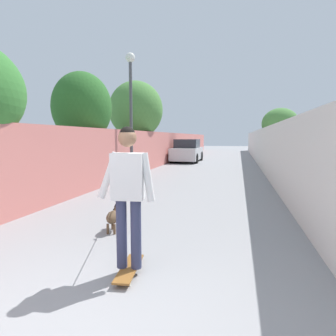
# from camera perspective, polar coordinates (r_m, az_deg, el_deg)

# --- Properties ---
(ground_plane) EXTENTS (80.00, 80.00, 0.00)m
(ground_plane) POSITION_cam_1_polar(r_m,az_deg,el_deg) (15.83, 7.80, -0.03)
(ground_plane) COLOR gray
(wall_left) EXTENTS (48.00, 0.30, 1.98)m
(wall_left) POSITION_cam_1_polar(r_m,az_deg,el_deg) (14.42, -4.72, 3.35)
(wall_left) COLOR #CC726B
(wall_left) RESTS_ON ground
(fence_right) EXTENTS (48.00, 0.30, 2.15)m
(fence_right) POSITION_cam_1_polar(r_m,az_deg,el_deg) (13.74, 19.30, 3.24)
(fence_right) COLOR silver
(fence_right) RESTS_ON ground
(tree_right_mid) EXTENTS (2.37, 2.37, 3.61)m
(tree_right_mid) POSITION_cam_1_polar(r_m,az_deg,el_deg) (20.85, 21.30, 8.15)
(tree_right_mid) COLOR brown
(tree_right_mid) RESTS_ON ground
(tree_left_far) EXTENTS (2.05, 2.05, 3.93)m
(tree_left_far) POSITION_cam_1_polar(r_m,az_deg,el_deg) (10.64, -16.66, 11.26)
(tree_left_far) COLOR #473523
(tree_left_far) RESTS_ON ground
(tree_left_distant) EXTENTS (2.85, 2.85, 4.63)m
(tree_left_distant) POSITION_cam_1_polar(r_m,az_deg,el_deg) (15.67, -6.38, 11.34)
(tree_left_distant) COLOR #473523
(tree_left_distant) RESTS_ON ground
(lamp_post) EXTENTS (0.36, 0.36, 4.82)m
(lamp_post) POSITION_cam_1_polar(r_m,az_deg,el_deg) (11.31, -7.39, 14.04)
(lamp_post) COLOR #4C4C51
(lamp_post) RESTS_ON ground
(skateboard) EXTENTS (0.82, 0.30, 0.08)m
(skateboard) POSITION_cam_1_polar(r_m,az_deg,el_deg) (3.80, -7.68, -19.11)
(skateboard) COLOR brown
(skateboard) RESTS_ON ground
(person_skateboarder) EXTENTS (0.26, 0.72, 1.73)m
(person_skateboarder) POSITION_cam_1_polar(r_m,az_deg,el_deg) (3.49, -7.92, -3.60)
(person_skateboarder) COLOR #333859
(person_skateboarder) RESTS_ON skateboard
(dog) EXTENTS (1.77, 1.00, 1.06)m
(dog) POSITION_cam_1_polar(r_m,az_deg,el_deg) (5.31, -10.67, -9.38)
(dog) COLOR brown
(dog) RESTS_ON ground
(car_near) EXTENTS (3.95, 1.80, 1.54)m
(car_near) POSITION_cam_1_polar(r_m,az_deg,el_deg) (19.84, 3.83, 3.32)
(car_near) COLOR silver
(car_near) RESTS_ON ground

